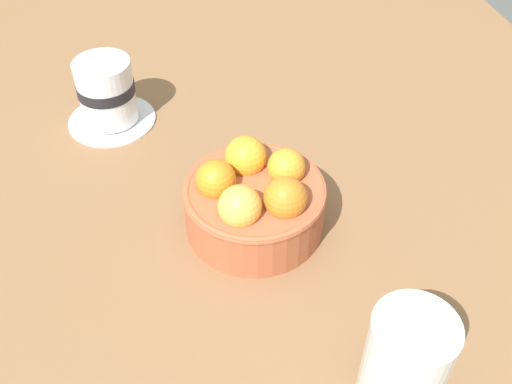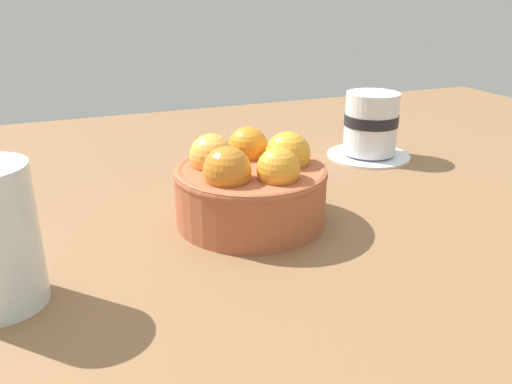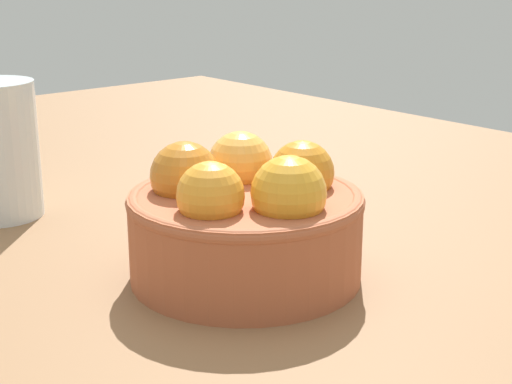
# 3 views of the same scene
# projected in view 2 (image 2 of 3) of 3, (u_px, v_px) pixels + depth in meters

# --- Properties ---
(ground_plane) EXTENTS (1.49, 1.04, 0.05)m
(ground_plane) POSITION_uv_depth(u_px,v_px,m) (251.00, 241.00, 0.54)
(ground_plane) COLOR brown
(terracotta_bowl) EXTENTS (0.15, 0.15, 0.09)m
(terracotta_bowl) POSITION_uv_depth(u_px,v_px,m) (251.00, 184.00, 0.51)
(terracotta_bowl) COLOR #AD5938
(terracotta_bowl) RESTS_ON ground_plane
(coffee_cup) EXTENTS (0.11, 0.11, 0.09)m
(coffee_cup) POSITION_uv_depth(u_px,v_px,m) (371.00, 127.00, 0.71)
(coffee_cup) COLOR white
(coffee_cup) RESTS_ON ground_plane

